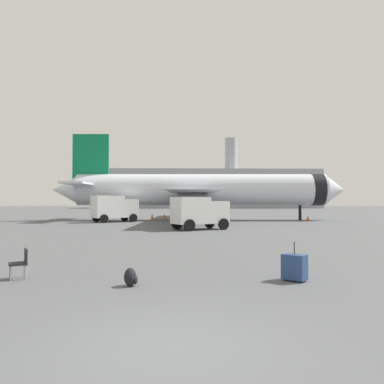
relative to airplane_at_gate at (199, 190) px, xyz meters
name	(u,v)px	position (x,y,z in m)	size (l,w,h in m)	color
ground_plane	(167,348)	(-2.41, -40.30, -3.66)	(400.00, 400.00, 0.00)	#515456
airplane_at_gate	(199,190)	(0.00, 0.00, 0.00)	(35.70, 32.14, 10.50)	silver
service_truck	(114,207)	(-9.58, -4.10, -2.05)	(5.23, 4.44, 2.90)	white
cargo_van	(199,212)	(-0.75, -15.84, -2.21)	(4.83, 3.90, 2.60)	white
safety_cone_near	(308,218)	(12.86, -1.40, -3.32)	(0.44, 0.44, 0.68)	#F2590C
safety_cone_mid	(164,216)	(-4.50, 5.77, -3.34)	(0.44, 0.44, 0.65)	#F2590C
safety_cone_far	(152,217)	(-5.73, -0.14, -3.26)	(0.44, 0.44, 0.81)	#F2590C
rolling_suitcase	(294,267)	(0.98, -35.49, -3.27)	(0.74, 0.72, 1.10)	navy
traveller_backpack	(131,277)	(-3.53, -36.03, -3.42)	(0.36, 0.40, 0.48)	black
gate_chair	(21,262)	(-6.83, -34.99, -3.16)	(0.65, 0.65, 0.86)	black
terminal_building	(213,189)	(9.29, 92.85, 3.37)	(76.11, 18.26, 25.74)	#9EA3AD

